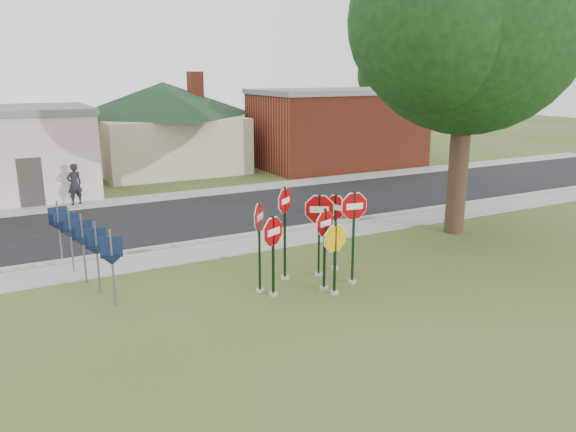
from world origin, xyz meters
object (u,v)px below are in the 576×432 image
stop_sign_center (325,239)px  oak_tree (470,15)px  pedestrian (75,184)px  stop_sign_yellow (335,250)px  stop_sign_left (273,245)px

stop_sign_center → oak_tree: bearing=19.8°
pedestrian → stop_sign_yellow: bearing=90.2°
stop_sign_yellow → pedestrian: size_ratio=1.12×
oak_tree → stop_sign_yellow: bearing=-157.4°
oak_tree → stop_sign_left: bearing=-165.0°
stop_sign_yellow → stop_sign_left: (-1.50, 0.66, 0.19)m
stop_sign_center → pedestrian: bearing=108.4°
stop_sign_center → oak_tree: size_ratio=0.20×
oak_tree → pedestrian: size_ratio=6.35×
stop_sign_yellow → pedestrian: stop_sign_yellow is taller
stop_sign_center → stop_sign_left: stop_sign_center is taller
stop_sign_yellow → stop_sign_center: bearing=104.9°
stop_sign_yellow → stop_sign_left: size_ratio=0.90×
oak_tree → pedestrian: (-11.79, 11.02, -6.65)m
stop_sign_yellow → oak_tree: (7.15, 2.98, 6.42)m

